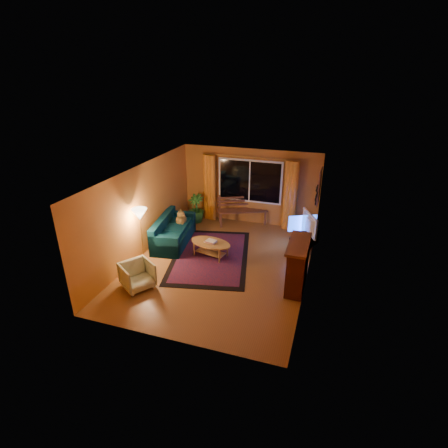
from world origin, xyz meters
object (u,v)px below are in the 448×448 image
(armchair, at_px, (137,274))
(floor_lamp, at_px, (142,236))
(sofa, at_px, (174,230))
(tv_console, at_px, (304,240))
(bench, at_px, (242,217))
(coffee_table, at_px, (211,249))

(armchair, xyz_separation_m, floor_lamp, (-0.48, 1.10, 0.42))
(sofa, height_order, armchair, sofa)
(armchair, relative_size, tv_console, 0.65)
(floor_lamp, relative_size, tv_console, 1.42)
(sofa, height_order, tv_console, sofa)
(tv_console, bearing_deg, bench, 177.31)
(sofa, height_order, floor_lamp, floor_lamp)
(armchair, distance_m, tv_console, 4.83)
(armchair, relative_size, floor_lamp, 0.46)
(sofa, xyz_separation_m, tv_console, (3.73, 0.92, -0.17))
(coffee_table, distance_m, tv_console, 2.76)
(bench, distance_m, tv_console, 2.41)
(floor_lamp, distance_m, coffee_table, 1.90)
(bench, distance_m, sofa, 2.53)
(bench, xyz_separation_m, tv_console, (2.16, -1.06, -0.02))
(coffee_table, bearing_deg, sofa, 161.84)
(bench, relative_size, coffee_table, 1.37)
(coffee_table, bearing_deg, tv_console, 29.37)
(floor_lamp, height_order, tv_console, floor_lamp)
(sofa, distance_m, coffee_table, 1.41)
(bench, bearing_deg, sofa, -153.17)
(bench, xyz_separation_m, armchair, (-1.36, -4.37, 0.11))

